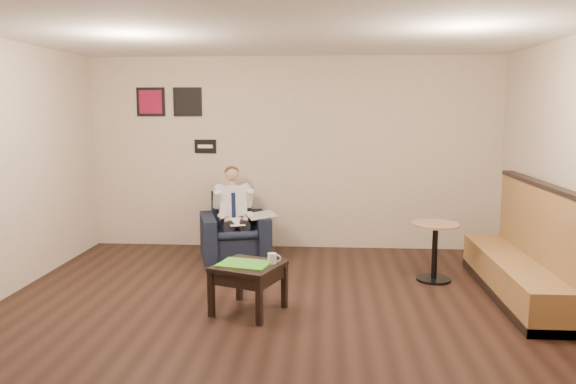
# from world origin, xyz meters

# --- Properties ---
(ground) EXTENTS (6.00, 6.00, 0.00)m
(ground) POSITION_xyz_m (0.00, 0.00, 0.00)
(ground) COLOR black
(ground) RESTS_ON ground
(wall_back) EXTENTS (6.00, 0.02, 2.80)m
(wall_back) POSITION_xyz_m (0.00, 3.00, 1.40)
(wall_back) COLOR beige
(wall_back) RESTS_ON ground
(wall_front) EXTENTS (6.00, 0.02, 2.80)m
(wall_front) POSITION_xyz_m (0.00, -3.00, 1.40)
(wall_front) COLOR beige
(wall_front) RESTS_ON ground
(ceiling) EXTENTS (6.00, 6.00, 0.02)m
(ceiling) POSITION_xyz_m (0.00, 0.00, 2.80)
(ceiling) COLOR white
(ceiling) RESTS_ON wall_back
(seating_sign) EXTENTS (0.32, 0.02, 0.20)m
(seating_sign) POSITION_xyz_m (-1.30, 2.98, 1.50)
(seating_sign) COLOR black
(seating_sign) RESTS_ON wall_back
(art_print_left) EXTENTS (0.42, 0.03, 0.42)m
(art_print_left) POSITION_xyz_m (-2.10, 2.98, 2.15)
(art_print_left) COLOR maroon
(art_print_left) RESTS_ON wall_back
(art_print_right) EXTENTS (0.42, 0.03, 0.42)m
(art_print_right) POSITION_xyz_m (-1.55, 2.98, 2.15)
(art_print_right) COLOR black
(art_print_right) RESTS_ON wall_back
(armchair) EXTENTS (1.12, 1.12, 0.87)m
(armchair) POSITION_xyz_m (-0.78, 2.36, 0.44)
(armchair) COLOR black
(armchair) RESTS_ON ground
(seated_man) EXTENTS (0.79, 0.98, 1.19)m
(seated_man) POSITION_xyz_m (-0.74, 2.25, 0.60)
(seated_man) COLOR white
(seated_man) RESTS_ON armchair
(lap_papers) EXTENTS (0.29, 0.34, 0.01)m
(lap_papers) POSITION_xyz_m (-0.72, 2.16, 0.54)
(lap_papers) COLOR white
(lap_papers) RESTS_ON seated_man
(newspaper) EXTENTS (0.52, 0.57, 0.01)m
(newspaper) POSITION_xyz_m (-0.40, 2.37, 0.59)
(newspaper) COLOR silver
(newspaper) RESTS_ON armchair
(side_table) EXTENTS (0.79, 0.79, 0.50)m
(side_table) POSITION_xyz_m (-0.28, 0.23, 0.25)
(side_table) COLOR black
(side_table) RESTS_ON ground
(green_folder) EXTENTS (0.57, 0.46, 0.01)m
(green_folder) POSITION_xyz_m (-0.32, 0.22, 0.51)
(green_folder) COLOR #44CA28
(green_folder) RESTS_ON side_table
(coffee_mug) EXTENTS (0.12, 0.12, 0.11)m
(coffee_mug) POSITION_xyz_m (-0.05, 0.28, 0.55)
(coffee_mug) COLOR white
(coffee_mug) RESTS_ON side_table
(smartphone) EXTENTS (0.17, 0.15, 0.01)m
(smartphone) POSITION_xyz_m (-0.16, 0.37, 0.50)
(smartphone) COLOR black
(smartphone) RESTS_ON side_table
(banquette) EXTENTS (0.58, 2.43, 1.24)m
(banquette) POSITION_xyz_m (2.59, 0.94, 0.62)
(banquette) COLOR olive
(banquette) RESTS_ON ground
(cafe_table) EXTENTS (0.62, 0.62, 0.70)m
(cafe_table) POSITION_xyz_m (1.80, 1.44, 0.35)
(cafe_table) COLOR #9E7556
(cafe_table) RESTS_ON ground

